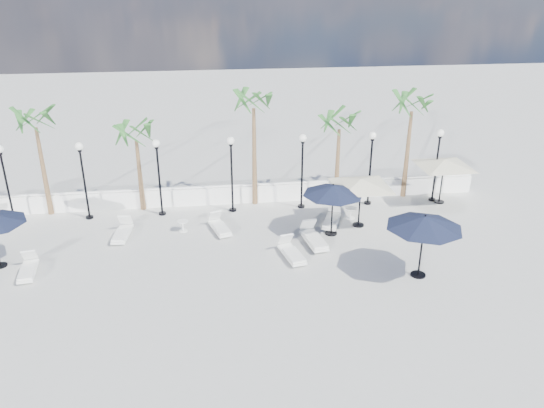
{
  "coord_description": "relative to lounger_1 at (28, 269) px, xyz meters",
  "views": [
    {
      "loc": [
        -1.16,
        -17.93,
        10.92
      ],
      "look_at": [
        1.62,
        3.65,
        1.5
      ],
      "focal_mm": 35.0,
      "sensor_mm": 36.0,
      "label": 1
    }
  ],
  "objects": [
    {
      "name": "lounger_6",
      "position": [
        13.01,
        2.97,
        0.02
      ],
      "size": [
        1.3,
        2.04,
        0.73
      ],
      "rotation": [
        0.0,
        0.0,
        -0.38
      ],
      "color": "white",
      "rests_on": "ground"
    },
    {
      "name": "lamppost_2",
      "position": [
        4.93,
        5.13,
        2.27
      ],
      "size": [
        0.36,
        0.36,
        3.84
      ],
      "color": "black",
      "rests_on": "ground"
    },
    {
      "name": "parasol_cream_sq_b",
      "position": [
        14.22,
        2.64,
        2.13
      ],
      "size": [
        5.09,
        5.09,
        2.55
      ],
      "color": "black",
      "rests_on": "ground"
    },
    {
      "name": "lounger_4",
      "position": [
        11.76,
        1.11,
        0.04
      ],
      "size": [
        0.97,
        2.18,
        0.79
      ],
      "rotation": [
        0.0,
        0.0,
        0.14
      ],
      "color": "white",
      "rests_on": "ground"
    },
    {
      "name": "lamppost_3",
      "position": [
        8.43,
        5.13,
        2.27
      ],
      "size": [
        0.36,
        0.36,
        3.84
      ],
      "color": "black",
      "rests_on": "ground"
    },
    {
      "name": "lounger_2",
      "position": [
        7.69,
        2.89,
        0.01
      ],
      "size": [
        1.07,
        1.93,
        0.69
      ],
      "rotation": [
        0.0,
        0.0,
        0.27
      ],
      "color": "white",
      "rests_on": "ground"
    },
    {
      "name": "lamppost_4",
      "position": [
        11.93,
        5.13,
        2.27
      ],
      "size": [
        0.36,
        0.36,
        3.84
      ],
      "color": "black",
      "rests_on": "ground"
    },
    {
      "name": "lamppost_6",
      "position": [
        18.93,
        5.13,
        2.27
      ],
      "size": [
        0.36,
        0.36,
        3.84
      ],
      "color": "black",
      "rests_on": "ground"
    },
    {
      "name": "parasol_navy_mid",
      "position": [
        12.74,
        1.95,
        1.94
      ],
      "size": [
        2.75,
        2.75,
        2.46
      ],
      "color": "black",
      "rests_on": "ground"
    },
    {
      "name": "palm_0",
      "position": [
        -0.57,
        5.93,
        4.31
      ],
      "size": [
        2.6,
        2.6,
        5.5
      ],
      "color": "brown",
      "rests_on": "ground"
    },
    {
      "name": "palm_3",
      "position": [
        13.93,
        5.93,
        3.72
      ],
      "size": [
        2.6,
        2.6,
        4.9
      ],
      "color": "brown",
      "rests_on": "ground"
    },
    {
      "name": "lamppost_0",
      "position": [
        -2.07,
        5.13,
        2.27
      ],
      "size": [
        0.36,
        0.36,
        3.84
      ],
      "color": "black",
      "rests_on": "ground"
    },
    {
      "name": "lounger_1",
      "position": [
        0.0,
        0.0,
        0.0
      ],
      "size": [
        0.8,
        1.86,
        0.67
      ],
      "rotation": [
        0.0,
        0.0,
        0.12
      ],
      "color": "white",
      "rests_on": "ground"
    },
    {
      "name": "lamppost_5",
      "position": [
        15.43,
        5.13,
        2.27
      ],
      "size": [
        0.36,
        0.36,
        3.84
      ],
      "color": "black",
      "rests_on": "ground"
    },
    {
      "name": "palm_2",
      "position": [
        9.63,
        5.93,
        4.89
      ],
      "size": [
        2.6,
        2.6,
        6.1
      ],
      "color": "brown",
      "rests_on": "ground"
    },
    {
      "name": "parasol_cream_sq_a",
      "position": [
        19.19,
        4.83,
        2.11
      ],
      "size": [
        5.15,
        5.15,
        2.53
      ],
      "color": "black",
      "rests_on": "ground"
    },
    {
      "name": "lounger_3",
      "position": [
        3.3,
        2.84,
        0.01
      ],
      "size": [
        0.81,
        1.95,
        0.71
      ],
      "rotation": [
        0.0,
        0.0,
        -0.1
      ],
      "color": "white",
      "rests_on": "ground"
    },
    {
      "name": "side_table_2",
      "position": [
        14.08,
        3.49,
        0.1
      ],
      "size": [
        0.56,
        0.56,
        0.54
      ],
      "color": "white",
      "rests_on": "ground"
    },
    {
      "name": "balustrade",
      "position": [
        8.43,
        6.13,
        0.24
      ],
      "size": [
        26.0,
        0.3,
        1.01
      ],
      "color": "white",
      "rests_on": "ground"
    },
    {
      "name": "palm_1",
      "position": [
        3.93,
        5.93,
        3.53
      ],
      "size": [
        2.6,
        2.6,
        4.7
      ],
      "color": "brown",
      "rests_on": "ground"
    },
    {
      "name": "lamppost_1",
      "position": [
        1.43,
        5.13,
        2.27
      ],
      "size": [
        0.36,
        0.36,
        3.84
      ],
      "color": "black",
      "rests_on": "ground"
    },
    {
      "name": "lounger_5",
      "position": [
        10.59,
        -0.01,
        0.02
      ],
      "size": [
        1.01,
        2.01,
        0.72
      ],
      "rotation": [
        0.0,
        0.0,
        0.21
      ],
      "color": "white",
      "rests_on": "ground"
    },
    {
      "name": "palm_4",
      "position": [
        17.63,
        5.93,
        4.5
      ],
      "size": [
        2.6,
        2.6,
        5.7
      ],
      "color": "brown",
      "rests_on": "ground"
    },
    {
      "name": "side_table_1",
      "position": [
        6.0,
        3.12,
        0.08
      ],
      "size": [
        0.53,
        0.53,
        0.51
      ],
      "color": "white",
      "rests_on": "ground"
    },
    {
      "name": "ground",
      "position": [
        8.43,
        -1.37,
        -0.23
      ],
      "size": [
        100.0,
        100.0,
        0.0
      ],
      "primitive_type": "plane",
      "color": "#ACADA7",
      "rests_on": "ground"
    },
    {
      "name": "parasol_navy_right",
      "position": [
        15.32,
        -2.08,
        2.1
      ],
      "size": [
        2.96,
        2.96,
        2.65
      ],
      "color": "black",
      "rests_on": "ground"
    }
  ]
}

